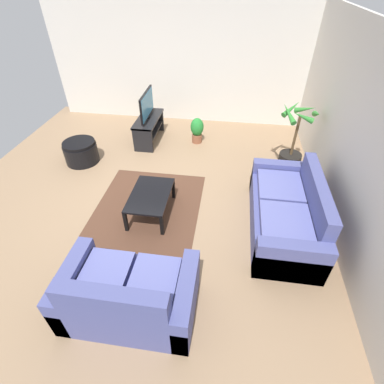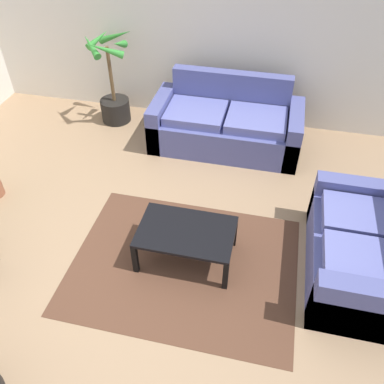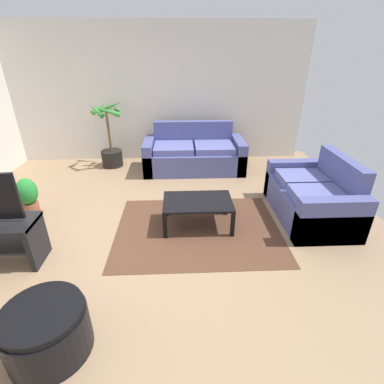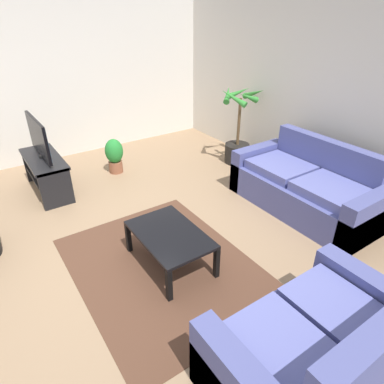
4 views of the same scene
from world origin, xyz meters
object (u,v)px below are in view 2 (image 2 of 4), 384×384
couch_main (226,125)px  couch_loveseat (364,252)px  potted_palm (113,93)px  coffee_table (186,234)px

couch_main → couch_loveseat: size_ratio=1.32×
couch_loveseat → potted_palm: size_ratio=1.13×
couch_loveseat → coffee_table: 1.67m
couch_main → coffee_table: 2.06m
coffee_table → potted_palm: (-1.63, 2.33, 0.10)m
couch_main → potted_palm: (-1.68, 0.27, 0.14)m
couch_main → coffee_table: bearing=-91.4°
couch_main → coffee_table: couch_main is taller
couch_main → potted_palm: potted_palm is taller
couch_main → coffee_table: size_ratio=2.11×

